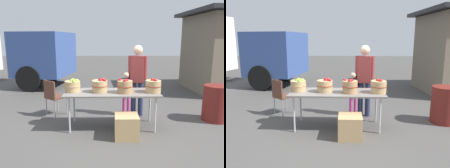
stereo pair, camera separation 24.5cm
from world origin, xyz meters
The scene contains 11 objects.
ground_plane centered at (0.00, 0.00, 0.00)m, with size 40.00×40.00×0.00m, color #474442.
market_table centered at (0.00, 0.00, 0.71)m, with size 1.90×0.76×0.75m.
apple_basket_green_0 centered at (-0.80, 0.04, 0.87)m, with size 0.33×0.33×0.27m.
apple_basket_red_0 centered at (-0.25, -0.01, 0.88)m, with size 0.33×0.33×0.29m.
apple_basket_red_1 centered at (0.25, -0.07, 0.88)m, with size 0.32×0.32×0.29m.
apple_basket_red_2 centered at (0.82, -0.05, 0.88)m, with size 0.33×0.33×0.29m.
vendor_adult centered at (0.60, 0.70, 0.98)m, with size 0.43×0.28×1.67m.
child_customer centered at (0.34, 0.69, 0.62)m, with size 0.28×0.16×1.05m.
folding_chair centered at (-1.38, 0.72, 0.51)m, with size 0.56×0.56×0.86m.
trash_barrel centered at (2.31, 0.34, 0.40)m, with size 0.56×0.56×0.80m, color maroon.
produce_crate centered at (0.26, -0.51, 0.22)m, with size 0.43×0.43×0.43m, color tan.
Camera 2 is at (0.19, -4.31, 1.79)m, focal length 35.12 mm.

